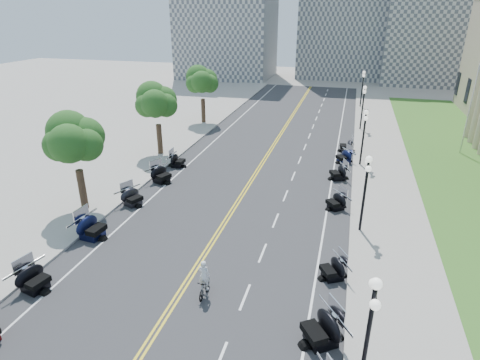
# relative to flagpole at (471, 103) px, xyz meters

# --- Properties ---
(ground) EXTENTS (160.00, 160.00, 0.00)m
(ground) POSITION_rel_flagpole_xyz_m (-18.00, -22.00, -5.00)
(ground) COLOR gray
(road) EXTENTS (16.00, 90.00, 0.01)m
(road) POSITION_rel_flagpole_xyz_m (-18.00, -12.00, -5.00)
(road) COLOR #333335
(road) RESTS_ON ground
(centerline_yellow_a) EXTENTS (0.12, 90.00, 0.00)m
(centerline_yellow_a) POSITION_rel_flagpole_xyz_m (-18.12, -12.00, -4.99)
(centerline_yellow_a) COLOR yellow
(centerline_yellow_a) RESTS_ON road
(centerline_yellow_b) EXTENTS (0.12, 90.00, 0.00)m
(centerline_yellow_b) POSITION_rel_flagpole_xyz_m (-17.88, -12.00, -4.99)
(centerline_yellow_b) COLOR yellow
(centerline_yellow_b) RESTS_ON road
(edge_line_north) EXTENTS (0.12, 90.00, 0.00)m
(edge_line_north) POSITION_rel_flagpole_xyz_m (-11.60, -12.00, -4.99)
(edge_line_north) COLOR white
(edge_line_north) RESTS_ON road
(edge_line_south) EXTENTS (0.12, 90.00, 0.00)m
(edge_line_south) POSITION_rel_flagpole_xyz_m (-24.40, -12.00, -4.99)
(edge_line_south) COLOR white
(edge_line_south) RESTS_ON road
(lane_dash_4) EXTENTS (0.12, 2.00, 0.00)m
(lane_dash_4) POSITION_rel_flagpole_xyz_m (-14.80, -30.00, -4.99)
(lane_dash_4) COLOR white
(lane_dash_4) RESTS_ON road
(lane_dash_5) EXTENTS (0.12, 2.00, 0.00)m
(lane_dash_5) POSITION_rel_flagpole_xyz_m (-14.80, -26.00, -4.99)
(lane_dash_5) COLOR white
(lane_dash_5) RESTS_ON road
(lane_dash_6) EXTENTS (0.12, 2.00, 0.00)m
(lane_dash_6) POSITION_rel_flagpole_xyz_m (-14.80, -22.00, -4.99)
(lane_dash_6) COLOR white
(lane_dash_6) RESTS_ON road
(lane_dash_7) EXTENTS (0.12, 2.00, 0.00)m
(lane_dash_7) POSITION_rel_flagpole_xyz_m (-14.80, -18.00, -4.99)
(lane_dash_7) COLOR white
(lane_dash_7) RESTS_ON road
(lane_dash_8) EXTENTS (0.12, 2.00, 0.00)m
(lane_dash_8) POSITION_rel_flagpole_xyz_m (-14.80, -14.00, -4.99)
(lane_dash_8) COLOR white
(lane_dash_8) RESTS_ON road
(lane_dash_9) EXTENTS (0.12, 2.00, 0.00)m
(lane_dash_9) POSITION_rel_flagpole_xyz_m (-14.80, -10.00, -4.99)
(lane_dash_9) COLOR white
(lane_dash_9) RESTS_ON road
(lane_dash_10) EXTENTS (0.12, 2.00, 0.00)m
(lane_dash_10) POSITION_rel_flagpole_xyz_m (-14.80, -6.00, -4.99)
(lane_dash_10) COLOR white
(lane_dash_10) RESTS_ON road
(lane_dash_11) EXTENTS (0.12, 2.00, 0.00)m
(lane_dash_11) POSITION_rel_flagpole_xyz_m (-14.80, -2.00, -4.99)
(lane_dash_11) COLOR white
(lane_dash_11) RESTS_ON road
(lane_dash_12) EXTENTS (0.12, 2.00, 0.00)m
(lane_dash_12) POSITION_rel_flagpole_xyz_m (-14.80, 2.00, -4.99)
(lane_dash_12) COLOR white
(lane_dash_12) RESTS_ON road
(lane_dash_13) EXTENTS (0.12, 2.00, 0.00)m
(lane_dash_13) POSITION_rel_flagpole_xyz_m (-14.80, 6.00, -4.99)
(lane_dash_13) COLOR white
(lane_dash_13) RESTS_ON road
(lane_dash_14) EXTENTS (0.12, 2.00, 0.00)m
(lane_dash_14) POSITION_rel_flagpole_xyz_m (-14.80, 10.00, -4.99)
(lane_dash_14) COLOR white
(lane_dash_14) RESTS_ON road
(lane_dash_15) EXTENTS (0.12, 2.00, 0.00)m
(lane_dash_15) POSITION_rel_flagpole_xyz_m (-14.80, 14.00, -4.99)
(lane_dash_15) COLOR white
(lane_dash_15) RESTS_ON road
(lane_dash_16) EXTENTS (0.12, 2.00, 0.00)m
(lane_dash_16) POSITION_rel_flagpole_xyz_m (-14.80, 18.00, -4.99)
(lane_dash_16) COLOR white
(lane_dash_16) RESTS_ON road
(lane_dash_17) EXTENTS (0.12, 2.00, 0.00)m
(lane_dash_17) POSITION_rel_flagpole_xyz_m (-14.80, 22.00, -4.99)
(lane_dash_17) COLOR white
(lane_dash_17) RESTS_ON road
(lane_dash_18) EXTENTS (0.12, 2.00, 0.00)m
(lane_dash_18) POSITION_rel_flagpole_xyz_m (-14.80, 26.00, -4.99)
(lane_dash_18) COLOR white
(lane_dash_18) RESTS_ON road
(lane_dash_19) EXTENTS (0.12, 2.00, 0.00)m
(lane_dash_19) POSITION_rel_flagpole_xyz_m (-14.80, 30.00, -4.99)
(lane_dash_19) COLOR white
(lane_dash_19) RESTS_ON road
(sidewalk_north) EXTENTS (5.00, 90.00, 0.15)m
(sidewalk_north) POSITION_rel_flagpole_xyz_m (-7.50, -12.00, -4.92)
(sidewalk_north) COLOR #9E9991
(sidewalk_north) RESTS_ON ground
(sidewalk_south) EXTENTS (5.00, 90.00, 0.15)m
(sidewalk_south) POSITION_rel_flagpole_xyz_m (-28.50, -12.00, -4.92)
(sidewalk_south) COLOR #9E9991
(sidewalk_south) RESTS_ON ground
(lawn) EXTENTS (9.00, 60.00, 0.10)m
(lawn) POSITION_rel_flagpole_xyz_m (-0.50, -4.00, -4.95)
(lawn) COLOR #356023
(lawn) RESTS_ON ground
(distant_block_a) EXTENTS (18.00, 14.00, 26.00)m
(distant_block_a) POSITION_rel_flagpole_xyz_m (-36.00, 40.00, 8.00)
(distant_block_a) COLOR gray
(distant_block_a) RESTS_ON ground
(distant_block_c) EXTENTS (20.00, 14.00, 22.00)m
(distant_block_c) POSITION_rel_flagpole_xyz_m (4.00, 43.00, 6.00)
(distant_block_c) COLOR gray
(distant_block_c) RESTS_ON ground
(street_lamp_1) EXTENTS (0.50, 1.20, 4.90)m
(street_lamp_1) POSITION_rel_flagpole_xyz_m (-9.40, -30.00, -2.40)
(street_lamp_1) COLOR black
(street_lamp_1) RESTS_ON sidewalk_north
(street_lamp_2) EXTENTS (0.50, 1.20, 4.90)m
(street_lamp_2) POSITION_rel_flagpole_xyz_m (-9.40, -18.00, -2.40)
(street_lamp_2) COLOR black
(street_lamp_2) RESTS_ON sidewalk_north
(street_lamp_3) EXTENTS (0.50, 1.20, 4.90)m
(street_lamp_3) POSITION_rel_flagpole_xyz_m (-9.40, -6.00, -2.40)
(street_lamp_3) COLOR black
(street_lamp_3) RESTS_ON sidewalk_north
(street_lamp_4) EXTENTS (0.50, 1.20, 4.90)m
(street_lamp_4) POSITION_rel_flagpole_xyz_m (-9.40, 6.00, -2.40)
(street_lamp_4) COLOR black
(street_lamp_4) RESTS_ON sidewalk_north
(street_lamp_5) EXTENTS (0.50, 1.20, 4.90)m
(street_lamp_5) POSITION_rel_flagpole_xyz_m (-9.40, 18.00, -2.40)
(street_lamp_5) COLOR black
(street_lamp_5) RESTS_ON sidewalk_north
(flagpole) EXTENTS (1.10, 0.20, 10.00)m
(flagpole) POSITION_rel_flagpole_xyz_m (0.00, 0.00, 0.00)
(flagpole) COLOR silver
(flagpole) RESTS_ON ground
(tree_2) EXTENTS (4.80, 4.80, 9.20)m
(tree_2) POSITION_rel_flagpole_xyz_m (-28.00, -20.00, -0.25)
(tree_2) COLOR #235619
(tree_2) RESTS_ON sidewalk_south
(tree_3) EXTENTS (4.80, 4.80, 9.20)m
(tree_3) POSITION_rel_flagpole_xyz_m (-28.00, -8.00, -0.25)
(tree_3) COLOR #235619
(tree_3) RESTS_ON sidewalk_south
(tree_4) EXTENTS (4.80, 4.80, 9.20)m
(tree_4) POSITION_rel_flagpole_xyz_m (-28.00, 4.00, -0.25)
(tree_4) COLOR #235619
(tree_4) RESTS_ON sidewalk_south
(motorcycle_n_4) EXTENTS (3.11, 3.11, 1.56)m
(motorcycle_n_4) POSITION_rel_flagpole_xyz_m (-10.98, -27.93, -4.22)
(motorcycle_n_4) COLOR black
(motorcycle_n_4) RESTS_ON road
(motorcycle_n_5) EXTENTS (2.44, 2.44, 1.25)m
(motorcycle_n_5) POSITION_rel_flagpole_xyz_m (-10.77, -23.29, -4.38)
(motorcycle_n_5) COLOR black
(motorcycle_n_5) RESTS_ON road
(motorcycle_n_7) EXTENTS (2.53, 2.53, 1.26)m
(motorcycle_n_7) POSITION_rel_flagpole_xyz_m (-11.04, -15.17, -4.37)
(motorcycle_n_7) COLOR black
(motorcycle_n_7) RESTS_ON road
(motorcycle_n_8) EXTENTS (2.51, 2.51, 1.34)m
(motorcycle_n_8) POSITION_rel_flagpole_xyz_m (-11.15, -9.68, -4.33)
(motorcycle_n_8) COLOR black
(motorcycle_n_8) RESTS_ON road
(motorcycle_n_9) EXTENTS (2.59, 2.59, 1.30)m
(motorcycle_n_9) POSITION_rel_flagpole_xyz_m (-10.84, -5.53, -4.35)
(motorcycle_n_9) COLOR black
(motorcycle_n_9) RESTS_ON road
(motorcycle_n_10) EXTENTS (2.15, 2.15, 1.35)m
(motorcycle_n_10) POSITION_rel_flagpole_xyz_m (-10.72, -2.33, -4.32)
(motorcycle_n_10) COLOR black
(motorcycle_n_10) RESTS_ON road
(motorcycle_s_4) EXTENTS (2.39, 2.39, 1.41)m
(motorcycle_s_4) POSITION_rel_flagpole_xyz_m (-25.12, -28.23, -4.30)
(motorcycle_s_4) COLOR black
(motorcycle_s_4) RESTS_ON road
(motorcycle_s_5) EXTENTS (2.46, 2.46, 1.56)m
(motorcycle_s_5) POSITION_rel_flagpole_xyz_m (-25.29, -23.12, -4.22)
(motorcycle_s_5) COLOR black
(motorcycle_s_5) RESTS_ON road
(motorcycle_s_6) EXTENTS (2.57, 2.57, 1.36)m
(motorcycle_s_6) POSITION_rel_flagpole_xyz_m (-25.16, -18.42, -4.32)
(motorcycle_s_6) COLOR black
(motorcycle_s_6) RESTS_ON road
(motorcycle_s_7) EXTENTS (2.74, 2.74, 1.46)m
(motorcycle_s_7) POSITION_rel_flagpole_xyz_m (-24.98, -14.10, -4.27)
(motorcycle_s_7) COLOR black
(motorcycle_s_7) RESTS_ON road
(motorcycle_s_8) EXTENTS (1.88, 1.88, 1.30)m
(motorcycle_s_8) POSITION_rel_flagpole_xyz_m (-25.11, -10.57, -4.35)
(motorcycle_s_8) COLOR black
(motorcycle_s_8) RESTS_ON road
(bicycle) EXTENTS (0.52, 1.64, 0.97)m
(bicycle) POSITION_rel_flagpole_xyz_m (-16.78, -26.34, -4.51)
(bicycle) COLOR #A51414
(bicycle) RESTS_ON road
(cyclist_rider) EXTENTS (0.60, 0.39, 1.63)m
(cyclist_rider) POSITION_rel_flagpole_xyz_m (-16.78, -26.34, -3.21)
(cyclist_rider) COLOR white
(cyclist_rider) RESTS_ON bicycle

